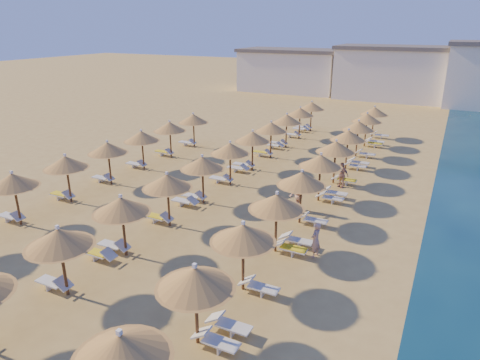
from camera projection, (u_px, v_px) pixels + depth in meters
The scene contains 9 objects.
ground at pixel (212, 228), 22.42m from camera, with size 220.00×220.00×0.00m, color tan.
hotel_blocks at pixel (398, 73), 59.44m from camera, with size 45.53×10.50×8.10m.
parasol_row_east at pixel (312, 170), 23.60m from camera, with size 2.62×40.41×3.02m.
parasol_row_west at pixel (217, 156), 26.13m from camera, with size 2.62×40.41×3.02m.
parasol_row_inland at pixel (108, 149), 27.71m from camera, with size 2.62×23.23×3.02m.
loungers at pixel (231, 194), 25.95m from camera, with size 16.23×38.35×0.66m.
beachgoer_b at pixel (296, 196), 24.09m from camera, with size 0.92×0.72×1.90m, color tan.
beachgoer_a at pixel (316, 240), 19.36m from camera, with size 0.62×0.40×1.69m, color tan.
beachgoer_c at pixel (341, 175), 27.76m from camera, with size 0.98×0.41×1.68m, color tan.
Camera 1 is at (10.38, -17.41, 10.02)m, focal length 32.00 mm.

